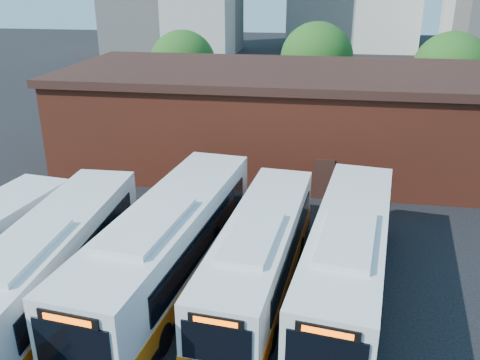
% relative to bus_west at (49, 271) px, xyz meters
% --- Properties ---
extents(ground, '(220.00, 220.00, 0.00)m').
position_rel_bus_west_xyz_m(ground, '(7.12, -1.75, -1.61)').
color(ground, black).
extents(bus_west, '(3.01, 13.12, 3.55)m').
position_rel_bus_west_xyz_m(bus_west, '(0.00, 0.00, 0.00)').
color(bus_west, silver).
rests_on(bus_west, ground).
extents(bus_midwest, '(4.48, 14.18, 3.81)m').
position_rel_bus_west_xyz_m(bus_midwest, '(4.05, 2.11, 0.12)').
color(bus_midwest, silver).
rests_on(bus_midwest, ground).
extents(bus_mideast, '(3.65, 12.43, 3.34)m').
position_rel_bus_west_xyz_m(bus_mideast, '(7.71, 2.37, -0.10)').
color(bus_mideast, silver).
rests_on(bus_mideast, ground).
extents(bus_east, '(4.42, 13.30, 3.57)m').
position_rel_bus_west_xyz_m(bus_east, '(11.14, 2.53, 0.01)').
color(bus_east, silver).
rests_on(bus_east, ground).
extents(depot_building, '(28.60, 12.60, 6.40)m').
position_rel_bus_west_xyz_m(depot_building, '(7.12, 18.25, 1.64)').
color(depot_building, maroon).
rests_on(depot_building, ground).
extents(tree_west, '(6.00, 6.00, 7.65)m').
position_rel_bus_west_xyz_m(tree_west, '(-2.88, 30.25, 3.03)').
color(tree_west, '#382314').
rests_on(tree_west, ground).
extents(tree_mid, '(6.56, 6.56, 8.36)m').
position_rel_bus_west_xyz_m(tree_mid, '(9.12, 32.25, 3.47)').
color(tree_mid, '#382314').
rests_on(tree_mid, ground).
extents(tree_east, '(6.24, 6.24, 7.96)m').
position_rel_bus_west_xyz_m(tree_east, '(20.12, 29.25, 3.22)').
color(tree_east, '#382314').
rests_on(tree_east, ground).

